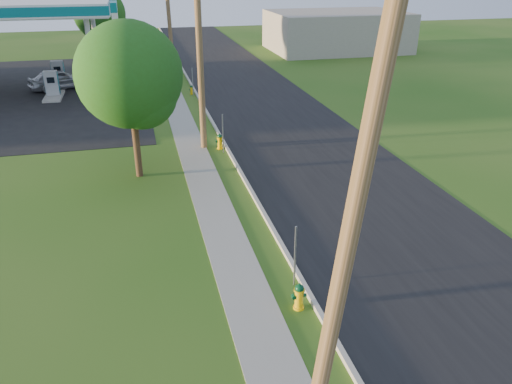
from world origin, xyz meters
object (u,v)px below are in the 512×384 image
price_pylon (116,29)px  tree_lot (101,16)px  hydrant_near (299,296)px  hydrant_mid (220,141)px  utility_pole_near (350,231)px  utility_pole_mid (200,50)px  hydrant_far (192,90)px  car_silver (59,79)px  fuel_pump_ne (52,88)px  tree_verge (132,79)px  fuel_pump_se (59,76)px  utility_pole_far (169,17)px

price_pylon → tree_lot: tree_lot is taller
hydrant_near → hydrant_mid: same height
utility_pole_near → utility_pole_mid: utility_pole_mid is taller
price_pylon → hydrant_far: price_pylon is taller
tree_lot → car_silver: size_ratio=1.58×
fuel_pump_ne → car_silver: fuel_pump_ne is taller
tree_lot → hydrant_far: bearing=-63.2°
tree_verge → hydrant_far: size_ratio=10.11×
fuel_pump_ne → car_silver: bearing=86.4°
tree_verge → hydrant_near: bearing=-69.9°
utility_pole_near → hydrant_near: bearing=81.2°
hydrant_far → price_pylon: bearing=-127.4°
fuel_pump_se → tree_verge: (5.60, -20.15, 3.65)m
fuel_pump_ne → tree_lot: size_ratio=0.46×
tree_verge → tree_lot: (-2.25, 27.34, 0.10)m
utility_pole_mid → tree_lot: bearing=102.9°
tree_lot → car_silver: (-3.19, -8.54, -3.72)m
hydrant_far → car_silver: 10.34m
utility_pole_mid → hydrant_mid: utility_pole_mid is taller
tree_lot → fuel_pump_se: bearing=-115.0°
tree_lot → hydrant_far: (6.33, -12.55, -4.14)m
car_silver → utility_pole_mid: bearing=-173.3°
fuel_pump_ne → hydrant_near: bearing=-70.5°
utility_pole_mid → utility_pole_far: utility_pole_mid is taller
utility_pole_far → tree_lot: size_ratio=1.37×
utility_pole_mid → tree_lot: utility_pole_mid is taller
hydrant_near → hydrant_mid: 13.48m
utility_pole_near → car_silver: (-8.73, 33.65, -4.05)m
utility_pole_mid → hydrant_near: bearing=-87.4°
utility_pole_far → tree_verge: utility_pole_far is taller
hydrant_near → utility_pole_near: bearing=-98.8°
utility_pole_near → tree_lot: utility_pole_near is taller
fuel_pump_ne → fuel_pump_se: size_ratio=1.00×
tree_verge → tree_lot: size_ratio=0.98×
tree_verge → hydrant_near: size_ratio=8.22×
fuel_pump_se → tree_verge: tree_verge is taller
utility_pole_near → price_pylon: utility_pole_near is taller
fuel_pump_ne → price_pylon: 10.17m
fuel_pump_se → price_pylon: size_ratio=0.47×
utility_pole_mid → fuel_pump_se: utility_pole_mid is taller
utility_pole_far → tree_verge: 21.41m
tree_verge → car_silver: 19.90m
utility_pole_mid → fuel_pump_se: (-8.90, 17.00, -4.23)m
tree_verge → hydrant_far: tree_verge is taller
fuel_pump_se → hydrant_near: fuel_pump_se is taller
fuel_pump_ne → hydrant_mid: bearing=-54.2°
fuel_pump_se → car_silver: fuel_pump_se is taller
fuel_pump_ne → hydrant_mid: (9.67, -13.41, -0.32)m
utility_pole_far → car_silver: utility_pole_far is taller
utility_pole_near → hydrant_far: size_ratio=14.12×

